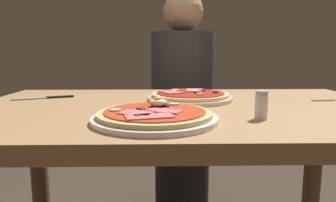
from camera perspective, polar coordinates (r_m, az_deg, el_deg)
The scene contains 7 objects.
dining_table at distance 0.93m, azimuth 2.88°, elevation -7.81°, with size 1.26×0.76×0.73m.
pizza_foreground at distance 0.70m, azimuth -2.50°, elevation -2.81°, with size 0.29×0.29×0.05m.
pizza_across_left at distance 1.00m, azimuth 4.15°, elevation 0.86°, with size 0.28×0.28×0.03m.
fork at distance 1.12m, azimuth 28.14°, elevation 0.17°, with size 0.16×0.03×0.00m.
knife at distance 1.11m, azimuth -21.41°, elevation 0.62°, with size 0.19×0.09×0.01m.
salt_shaker at distance 0.75m, azimuth 16.94°, elevation -0.75°, with size 0.03×0.03×0.07m.
diner_person at distance 1.60m, azimuth 2.69°, elevation -2.51°, with size 0.32×0.32×1.18m.
Camera 1 is at (-0.07, -0.89, 0.89)m, focal length 32.81 mm.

